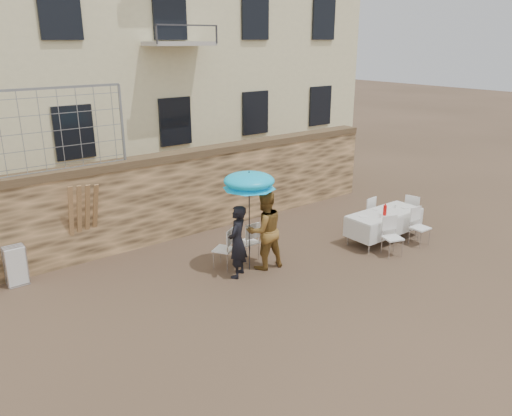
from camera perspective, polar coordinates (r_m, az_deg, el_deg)
ground at (r=9.95m, az=6.04°, el=-11.39°), size 80.00×80.00×0.00m
stone_wall at (r=13.25m, az=-8.79°, el=1.52°), size 13.00×0.50×2.20m
chain_link_fence at (r=11.70m, az=-22.33°, el=8.13°), size 3.20×0.06×1.80m
man_suit at (r=10.82m, az=-2.14°, el=-3.87°), size 0.71×0.66×1.63m
woman_dress at (r=11.20m, az=0.98°, el=-2.52°), size 0.97×0.81×1.82m
umbrella at (r=10.72m, az=-0.79°, el=2.81°), size 1.16×1.16×2.15m
couple_chair_left at (r=11.37m, az=-3.74°, el=-4.59°), size 0.66×0.66×0.96m
couple_chair_right at (r=11.74m, az=-0.90°, el=-3.77°), size 0.48×0.48×0.96m
banquet_table at (r=13.20m, az=14.49°, el=-0.64°), size 2.10×0.85×0.78m
soda_bottle at (r=12.91m, az=14.51°, el=-0.26°), size 0.09×0.09×0.26m
table_chair_front_left at (r=12.41m, az=15.37°, el=-3.20°), size 0.61×0.61×0.96m
table_chair_front_right at (r=13.26m, az=18.27°, el=-2.06°), size 0.49×0.49×0.96m
table_chair_back at (r=13.90m, az=12.35°, el=-0.58°), size 0.52×0.52×0.96m
table_chair_side at (r=14.41m, az=17.56°, el=-0.33°), size 0.58×0.58×0.96m
chair_stack_right at (r=11.82m, az=-25.91°, el=-5.71°), size 0.46×0.40×0.92m
wood_planks at (r=12.05m, az=-18.98°, el=-1.59°), size 0.70×0.20×2.00m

